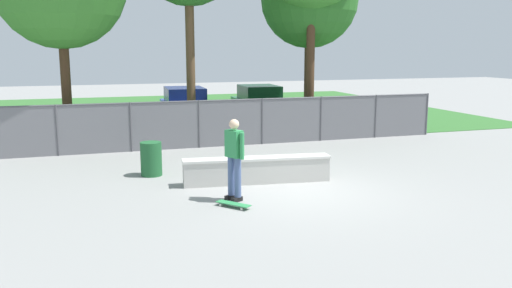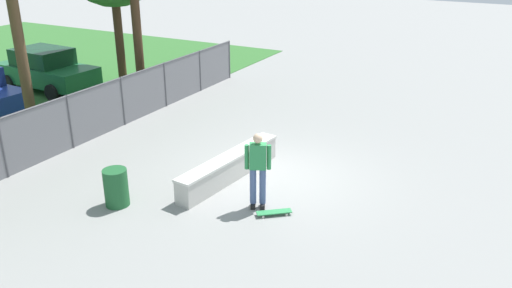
% 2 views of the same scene
% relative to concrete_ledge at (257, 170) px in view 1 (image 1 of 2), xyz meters
% --- Properties ---
extents(ground_plane, '(80.00, 80.00, 0.00)m').
position_rel_concrete_ledge_xyz_m(ground_plane, '(0.74, -1.11, -0.33)').
color(ground_plane, gray).
extents(grass_strip, '(27.76, 20.00, 0.02)m').
position_rel_concrete_ledge_xyz_m(grass_strip, '(0.74, 15.45, -0.32)').
color(grass_strip, '#336B2D').
rests_on(grass_strip, ground).
extents(concrete_ledge, '(3.75, 0.89, 0.66)m').
position_rel_concrete_ledge_xyz_m(concrete_ledge, '(0.00, 0.00, 0.00)').
color(concrete_ledge, '#B7B5AD').
rests_on(concrete_ledge, ground).
extents(skateboarder, '(0.40, 0.55, 1.82)m').
position_rel_concrete_ledge_xyz_m(skateboarder, '(-0.96, -1.33, 0.68)').
color(skateboarder, black).
rests_on(skateboarder, ground).
extents(skateboard, '(0.66, 0.75, 0.09)m').
position_rel_concrete_ledge_xyz_m(skateboard, '(-1.13, -1.84, -0.26)').
color(skateboard, '#2D8C4C').
rests_on(skateboard, ground).
extents(chainlink_fence, '(15.83, 0.07, 1.62)m').
position_rel_concrete_ledge_xyz_m(chainlink_fence, '(0.74, 5.15, 0.55)').
color(chainlink_fence, '#4C4C51').
rests_on(chainlink_fence, ground).
extents(tree_far, '(3.84, 3.84, 7.17)m').
position_rel_concrete_ledge_xyz_m(tree_far, '(4.65, 7.61, 4.89)').
color(tree_far, '#47301E').
rests_on(tree_far, ground).
extents(car_blue, '(2.16, 4.28, 1.66)m').
position_rel_concrete_ledge_xyz_m(car_blue, '(0.12, 10.40, 0.51)').
color(car_blue, '#233D9E').
rests_on(car_blue, ground).
extents(car_green, '(2.16, 4.28, 1.66)m').
position_rel_concrete_ledge_xyz_m(car_green, '(3.59, 10.62, 0.51)').
color(car_green, '#1E6638').
rests_on(car_green, ground).
extents(trash_bin, '(0.56, 0.56, 0.90)m').
position_rel_concrete_ledge_xyz_m(trash_bin, '(-2.43, 1.61, 0.12)').
color(trash_bin, '#1E592D').
rests_on(trash_bin, ground).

